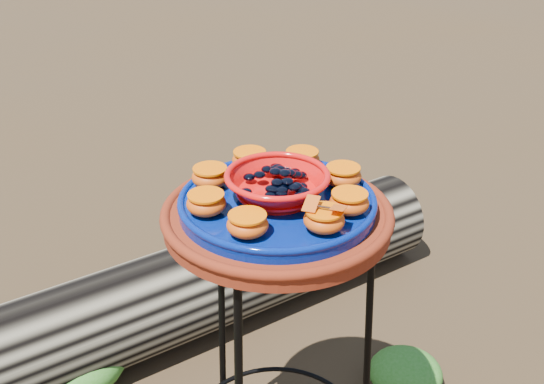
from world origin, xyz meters
TOP-DOWN VIEW (x-y plane):
  - plant_stand at (0.00, 0.00)m, footprint 0.44×0.44m
  - terracotta_saucer at (0.00, 0.00)m, footprint 0.44×0.44m
  - cobalt_plate at (0.00, 0.00)m, footprint 0.38×0.38m
  - red_bowl at (0.00, 0.00)m, footprint 0.19×0.19m
  - glass_gems at (0.00, 0.00)m, footprint 0.15×0.15m
  - orange_half_0 at (-0.01, -0.14)m, footprint 0.07×0.07m
  - orange_half_1 at (0.07, -0.12)m, footprint 0.07×0.07m
  - orange_half_2 at (0.14, -0.04)m, footprint 0.07×0.07m
  - orange_half_3 at (0.12, 0.07)m, footprint 0.07×0.07m
  - orange_half_4 at (0.04, 0.14)m, footprint 0.07×0.07m
  - orange_half_5 at (-0.07, 0.12)m, footprint 0.07×0.07m
  - orange_half_6 at (-0.14, 0.04)m, footprint 0.07×0.07m
  - orange_half_7 at (-0.12, -0.07)m, footprint 0.07×0.07m
  - butterfly at (-0.01, -0.14)m, footprint 0.11×0.10m
  - driftwood_log at (0.23, 0.58)m, footprint 1.56×0.54m
  - foliage_right at (0.47, -0.00)m, footprint 0.21×0.21m
  - foliage_back at (-0.24, 0.61)m, footprint 0.30×0.30m

SIDE VIEW (x-z plane):
  - foliage_right at x=0.47m, z-range 0.00..0.10m
  - foliage_back at x=-0.24m, z-range 0.00..0.15m
  - driftwood_log at x=0.23m, z-range 0.00..0.29m
  - plant_stand at x=0.00m, z-range 0.00..0.70m
  - terracotta_saucer at x=0.00m, z-range 0.70..0.74m
  - cobalt_plate at x=0.00m, z-range 0.74..0.76m
  - orange_half_0 at x=-0.01m, z-range 0.76..0.80m
  - orange_half_1 at x=0.07m, z-range 0.76..0.80m
  - orange_half_2 at x=0.14m, z-range 0.76..0.80m
  - orange_half_3 at x=0.12m, z-range 0.76..0.80m
  - orange_half_4 at x=0.04m, z-range 0.76..0.80m
  - orange_half_5 at x=-0.07m, z-range 0.76..0.80m
  - orange_half_6 at x=-0.14m, z-range 0.76..0.80m
  - orange_half_7 at x=-0.12m, z-range 0.76..0.80m
  - red_bowl at x=0.00m, z-range 0.76..0.81m
  - butterfly at x=-0.01m, z-range 0.80..0.82m
  - glass_gems at x=0.00m, z-range 0.81..0.84m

